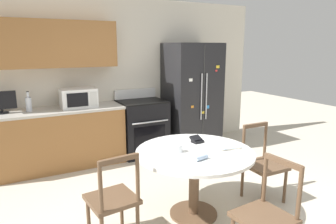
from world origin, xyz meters
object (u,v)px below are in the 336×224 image
refrigerator (192,96)px  countertop_tv (1,102)px  candle_glass (178,149)px  dining_chair_left (113,200)px  dining_chair_near (266,216)px  microwave (78,98)px  dining_chair_right (263,164)px  oven_range (142,127)px  wallet (197,140)px  counter_bottle (29,104)px

refrigerator → countertop_tv: 3.00m
candle_glass → dining_chair_left: bearing=-171.1°
dining_chair_near → candle_glass: size_ratio=9.74×
microwave → dining_chair_left: microwave is taller
dining_chair_near → dining_chair_right: size_ratio=1.00×
countertop_tv → dining_chair_left: 2.44m
oven_range → dining_chair_left: (-1.18, -2.12, -0.03)m
wallet → dining_chair_near: bearing=-92.7°
candle_glass → wallet: (0.35, 0.18, -0.01)m
oven_range → dining_chair_near: bearing=-92.7°
microwave → countertop_tv: (-1.03, 0.04, 0.02)m
countertop_tv → counter_bottle: bearing=-4.2°
oven_range → dining_chair_right: oven_range is taller
oven_range → microwave: 1.17m
wallet → countertop_tv: bearing=136.0°
microwave → dining_chair_near: (0.88, -3.00, -0.61)m
dining_chair_left → candle_glass: dining_chair_left is taller
refrigerator → candle_glass: size_ratio=20.14×
refrigerator → countertop_tv: refrigerator is taller
oven_range → dining_chair_right: (0.65, -2.13, -0.03)m
dining_chair_right → refrigerator: bearing=-96.9°
oven_range → dining_chair_right: bearing=-73.0°
counter_bottle → dining_chair_left: 2.31m
countertop_tv → wallet: size_ratio=2.72×
dining_chair_left → counter_bottle: bearing=97.3°
refrigerator → dining_chair_right: 2.16m
dining_chair_right → dining_chair_near: bearing=47.8°
candle_glass → dining_chair_near: bearing=-73.1°
dining_chair_left → dining_chair_right: bearing=-6.8°
oven_range → counter_bottle: 1.80m
oven_range → dining_chair_left: 2.43m
refrigerator → dining_chair_left: bearing=-135.8°
refrigerator → candle_glass: bearing=-125.3°
counter_bottle → dining_chair_left: bearing=-76.2°
refrigerator → candle_glass: (-1.38, -1.95, -0.16)m
dining_chair_right → wallet: 0.87m
countertop_tv → oven_range: bearing=-2.0°
counter_bottle → refrigerator: bearing=-2.2°
wallet → candle_glass: bearing=-152.3°
counter_bottle → dining_chair_left: counter_bottle is taller
refrigerator → counter_bottle: (-2.66, 0.10, 0.08)m
counter_bottle → wallet: size_ratio=2.09×
oven_range → countertop_tv: 2.14m
refrigerator → dining_chair_near: (-1.09, -2.91, -0.50)m
dining_chair_near → wallet: dining_chair_near is taller
refrigerator → oven_range: bearing=176.7°
dining_chair_right → wallet: size_ratio=6.49×
refrigerator → wallet: 2.06m
oven_range → wallet: oven_range is taller
oven_range → wallet: 1.85m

